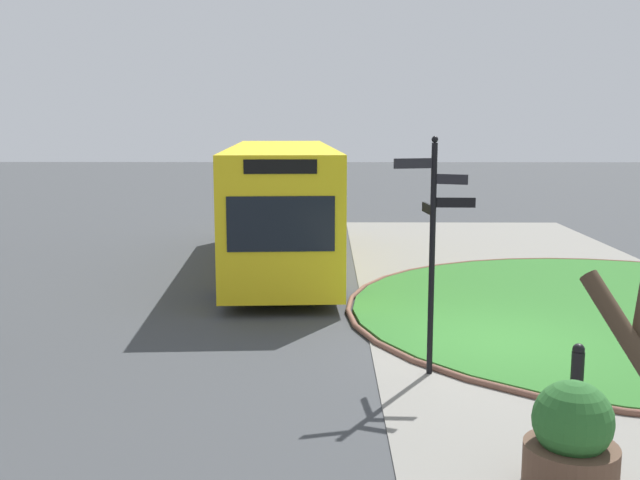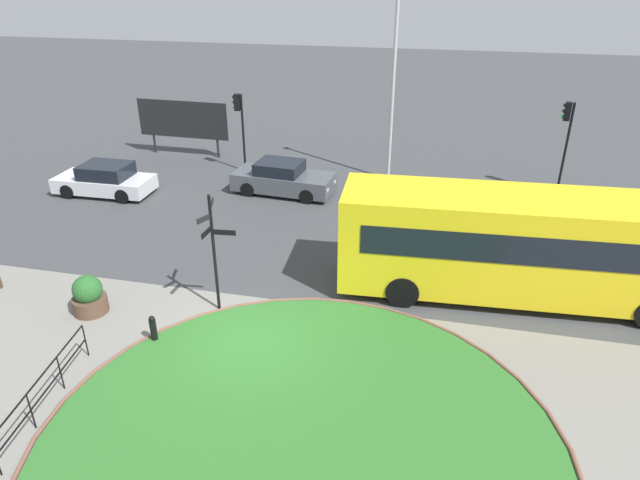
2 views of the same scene
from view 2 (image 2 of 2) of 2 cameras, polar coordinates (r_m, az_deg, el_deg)
The scene contains 15 objects.
ground at distance 15.63m, azimuth -7.00°, elevation -10.37°, with size 120.00×120.00×0.00m, color #3D3F42.
sidewalk_paving at distance 14.26m, azimuth -9.59°, elevation -14.73°, with size 32.00×8.20×0.02m, color gray.
grass_island at distance 12.76m, azimuth -2.12°, elevation -20.16°, with size 11.34×11.34×0.10m, color #2D6B28.
grass_kerb_ring at distance 12.75m, azimuth -2.12°, elevation -20.14°, with size 11.65×11.65×0.11m, color brown.
signpost_directional at distance 16.06m, azimuth -10.81°, elevation -0.51°, with size 0.88×1.25×3.70m.
bollard_foreground at distance 15.95m, azimuth -16.67°, elevation -8.69°, with size 0.18×0.18×0.84m.
railing_grass_edge at distance 14.19m, azimuth -27.54°, elevation -14.83°, with size 0.74×5.13×0.99m.
bus_yellow at distance 17.78m, azimuth 20.09°, elevation -0.46°, with size 11.04×3.23×3.27m.
car_near_lane at distance 25.12m, azimuth -3.82°, elevation 6.26°, with size 4.60×2.20×1.45m.
car_far_lane at distance 26.74m, azimuth -21.11°, elevation 5.72°, with size 4.31×1.93×1.40m.
traffic_light_near at distance 26.51m, azimuth 23.86°, elevation 10.40°, with size 0.48×0.31×4.09m.
traffic_light_far at distance 27.56m, azimuth -8.24°, elevation 12.47°, with size 0.49×0.28×3.81m.
lamppost_tall at distance 25.96m, azimuth 7.55°, elevation 16.61°, with size 0.32×0.32×9.37m.
billboard_left at distance 30.90m, azimuth -13.83°, elevation 11.83°, with size 5.06×0.27×2.92m.
planter_near_signpost at distance 17.80m, azimuth -22.55°, elevation -5.34°, with size 1.00×1.00×1.21m.
Camera 2 is at (4.60, -11.68, 9.31)m, focal length 31.32 mm.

